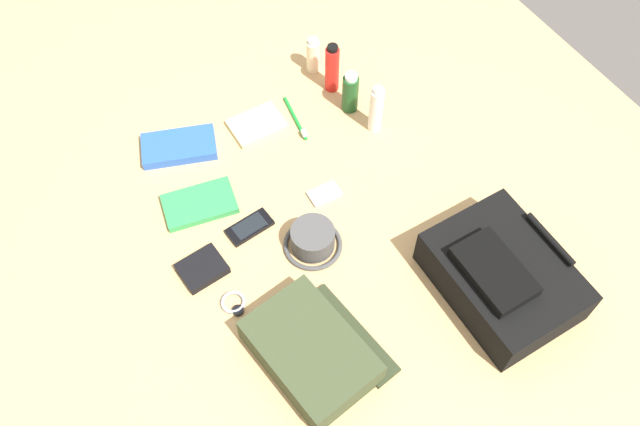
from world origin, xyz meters
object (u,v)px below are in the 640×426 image
(toothbrush, at_px, (296,120))
(sunscreen_spray, at_px, (332,68))
(backpack, at_px, (502,276))
(toiletry_pouch, at_px, (312,350))
(wristwatch, at_px, (234,303))
(wallet, at_px, (202,269))
(bucket_hat, at_px, (313,240))
(travel_guidebook, at_px, (200,204))
(cell_phone, at_px, (250,227))
(toothpaste_tube, at_px, (376,109))
(shampoo_bottle, at_px, (350,93))
(paperback_novel, at_px, (179,147))
(media_player, at_px, (324,194))
(notepad, at_px, (257,125))
(lotion_bottle, at_px, (313,55))

(toothbrush, bearing_deg, sunscreen_spray, 111.51)
(backpack, relative_size, sunscreen_spray, 2.13)
(toiletry_pouch, distance_m, wristwatch, 0.23)
(sunscreen_spray, height_order, wallet, sunscreen_spray)
(bucket_hat, bearing_deg, travel_guidebook, -142.92)
(sunscreen_spray, xyz_separation_m, toothbrush, (0.06, -0.16, -0.07))
(toiletry_pouch, relative_size, cell_phone, 2.53)
(backpack, bearing_deg, wallet, -124.49)
(toothpaste_tube, height_order, wristwatch, toothpaste_tube)
(shampoo_bottle, xyz_separation_m, wallet, (0.27, -0.60, -0.05))
(shampoo_bottle, distance_m, cell_phone, 0.50)
(wristwatch, bearing_deg, toiletry_pouch, 24.33)
(toiletry_pouch, relative_size, travel_guidebook, 1.54)
(backpack, relative_size, paperback_novel, 1.54)
(sunscreen_spray, bearing_deg, paperback_novel, -92.04)
(toothpaste_tube, height_order, media_player, toothpaste_tube)
(notepad, bearing_deg, sunscreen_spray, 94.24)
(toiletry_pouch, height_order, toothpaste_tube, toothpaste_tube)
(media_player, relative_size, wristwatch, 1.21)
(toiletry_pouch, xyz_separation_m, wristwatch, (-0.21, -0.10, -0.03))
(backpack, bearing_deg, media_player, -153.97)
(shampoo_bottle, xyz_separation_m, wristwatch, (0.39, -0.58, -0.06))
(shampoo_bottle, xyz_separation_m, cell_phone, (0.22, -0.44, -0.06))
(paperback_novel, bearing_deg, travel_guidebook, -9.13)
(sunscreen_spray, distance_m, media_player, 0.40)
(backpack, bearing_deg, bucket_hat, -135.52)
(paperback_novel, distance_m, toothbrush, 0.34)
(sunscreen_spray, bearing_deg, media_player, -34.25)
(toothpaste_tube, distance_m, cell_phone, 0.48)
(bucket_hat, bearing_deg, sunscreen_spray, 143.61)
(paperback_novel, height_order, wristwatch, paperback_novel)
(backpack, xyz_separation_m, toiletry_pouch, (-0.08, -0.48, -0.02))
(travel_guidebook, bearing_deg, cell_phone, 31.97)
(wallet, bearing_deg, sunscreen_spray, 116.21)
(bucket_hat, xyz_separation_m, cell_phone, (-0.13, -0.11, -0.02))
(lotion_bottle, bearing_deg, notepad, -65.85)
(lotion_bottle, bearing_deg, bucket_hat, -30.59)
(shampoo_bottle, distance_m, toothpaste_tube, 0.10)
(shampoo_bottle, relative_size, toothbrush, 0.79)
(media_player, height_order, wristwatch, same)
(cell_phone, bearing_deg, travel_guidebook, -148.03)
(travel_guidebook, height_order, media_player, travel_guidebook)
(cell_phone, height_order, toothbrush, toothbrush)
(sunscreen_spray, relative_size, travel_guidebook, 0.80)
(travel_guidebook, relative_size, media_player, 2.40)
(cell_phone, bearing_deg, wristwatch, -37.59)
(toiletry_pouch, bearing_deg, cell_phone, 174.55)
(backpack, relative_size, toothpaste_tube, 2.17)
(media_player, height_order, notepad, notepad)
(backpack, height_order, toiletry_pouch, backpack)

